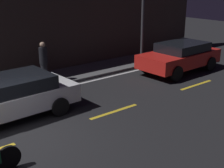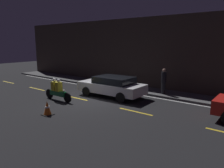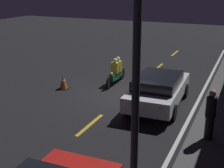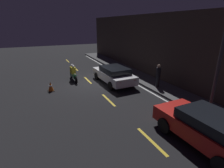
{
  "view_description": "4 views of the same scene",
  "coord_description": "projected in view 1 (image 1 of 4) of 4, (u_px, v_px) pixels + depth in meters",
  "views": [
    {
      "loc": [
        -2.64,
        -7.54,
        4.25
      ],
      "look_at": [
        3.41,
        0.01,
        1.0
      ],
      "focal_mm": 50.0,
      "sensor_mm": 36.0,
      "label": 1
    },
    {
      "loc": [
        9.32,
        -9.23,
        3.55
      ],
      "look_at": [
        1.76,
        0.23,
        1.22
      ],
      "focal_mm": 35.0,
      "sensor_mm": 36.0,
      "label": 2
    },
    {
      "loc": [
        12.74,
        5.04,
        5.01
      ],
      "look_at": [
        1.57,
        0.03,
        1.02
      ],
      "focal_mm": 50.0,
      "sensor_mm": 36.0,
      "label": 3
    },
    {
      "loc": [
        12.84,
        -3.98,
        4.6
      ],
      "look_at": [
        3.14,
        0.41,
        0.9
      ],
      "focal_mm": 28.0,
      "sensor_mm": 36.0,
      "label": 4
    }
  ],
  "objects": [
    {
      "name": "street_lamp",
      "position": [
        143.0,
        2.0,
        14.67
      ],
      "size": [
        0.28,
        0.28,
        5.76
      ],
      "color": "#333338",
      "rests_on": "ground"
    },
    {
      "name": "ground_plane",
      "position": [
        15.0,
        144.0,
        8.5
      ],
      "size": [
        56.0,
        56.0,
        0.0
      ],
      "primitive_type": "plane",
      "color": "black"
    },
    {
      "name": "taxi_red",
      "position": [
        180.0,
        56.0,
        14.96
      ],
      "size": [
        4.27,
        2.1,
        1.4
      ],
      "rotation": [
        0.0,
        0.0,
        3.17
      ],
      "color": "red",
      "rests_on": "ground"
    },
    {
      "name": "lane_dash_d",
      "position": [
        114.0,
        111.0,
        10.57
      ],
      "size": [
        2.0,
        0.14,
        0.01
      ],
      "color": "gold",
      "rests_on": "ground"
    },
    {
      "name": "pedestrian",
      "position": [
        44.0,
        62.0,
        13.07
      ],
      "size": [
        0.34,
        0.34,
        1.7
      ],
      "color": "black",
      "rests_on": "raised_curb"
    },
    {
      "name": "lane_dash_e",
      "position": [
        196.0,
        85.0,
        13.24
      ],
      "size": [
        2.0,
        0.14,
        0.01
      ],
      "color": "gold",
      "rests_on": "ground"
    },
    {
      "name": "sedan_white",
      "position": [
        8.0,
        96.0,
        9.88
      ],
      "size": [
        4.51,
        2.15,
        1.35
      ],
      "rotation": [
        0.0,
        0.0,
        3.18
      ],
      "color": "silver",
      "rests_on": "ground"
    }
  ]
}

